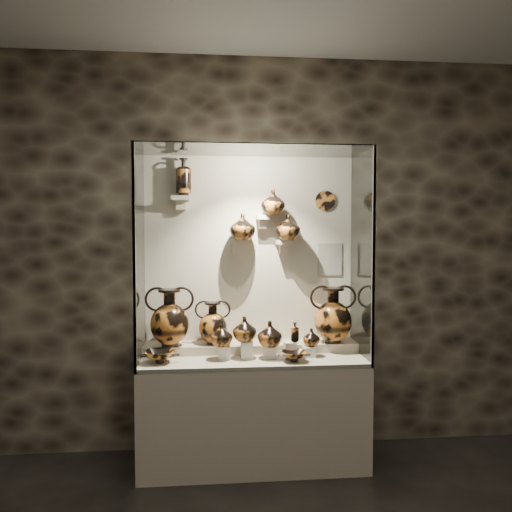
{
  "coord_description": "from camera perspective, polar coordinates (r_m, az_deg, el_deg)",
  "views": [
    {
      "loc": [
        -0.33,
        -1.57,
        1.79
      ],
      "look_at": [
        0.03,
        2.24,
        1.6
      ],
      "focal_mm": 35.0,
      "sensor_mm": 36.0,
      "label": 1
    }
  ],
  "objects": [
    {
      "name": "wall_back",
      "position": [
        4.09,
        -0.75,
        0.21
      ],
      "size": [
        5.0,
        0.02,
        3.2
      ],
      "primitive_type": "cube",
      "color": "black",
      "rests_on": "ground"
    },
    {
      "name": "plinth",
      "position": [
        4.01,
        -0.35,
        -17.39
      ],
      "size": [
        1.7,
        0.6,
        0.8
      ],
      "primitive_type": "cube",
      "color": "beige",
      "rests_on": "floor"
    },
    {
      "name": "front_tier",
      "position": [
        3.89,
        -0.36,
        -11.64
      ],
      "size": [
        1.68,
        0.58,
        0.03
      ],
      "primitive_type": "cube",
      "color": "#BAAB90",
      "rests_on": "plinth"
    },
    {
      "name": "rear_tier",
      "position": [
        4.05,
        -0.58,
        -10.55
      ],
      "size": [
        1.7,
        0.25,
        0.1
      ],
      "primitive_type": "cube",
      "color": "#BAAB90",
      "rests_on": "plinth"
    },
    {
      "name": "back_panel",
      "position": [
        4.08,
        -0.75,
        0.2
      ],
      "size": [
        1.7,
        0.03,
        1.6
      ],
      "primitive_type": "cube",
      "color": "beige",
      "rests_on": "plinth"
    },
    {
      "name": "glass_front",
      "position": [
        3.48,
        0.07,
        -0.26
      ],
      "size": [
        1.7,
        0.01,
        1.6
      ],
      "primitive_type": "cube",
      "color": "white",
      "rests_on": "plinth"
    },
    {
      "name": "glass_left",
      "position": [
        3.79,
        -13.2,
        -0.07
      ],
      "size": [
        0.01,
        0.6,
        1.6
      ],
      "primitive_type": "cube",
      "color": "white",
      "rests_on": "plinth"
    },
    {
      "name": "glass_right",
      "position": [
        3.94,
        12.01,
        0.04
      ],
      "size": [
        0.01,
        0.6,
        1.6
      ],
      "primitive_type": "cube",
      "color": "white",
      "rests_on": "plinth"
    },
    {
      "name": "glass_top",
      "position": [
        3.81,
        -0.36,
        12.01
      ],
      "size": [
        1.7,
        0.6,
        0.01
      ],
      "primitive_type": "cube",
      "color": "white",
      "rests_on": "back_panel"
    },
    {
      "name": "frame_post_left",
      "position": [
        3.5,
        -13.75,
        -0.31
      ],
      "size": [
        0.02,
        0.02,
        1.6
      ],
      "primitive_type": "cube",
      "color": "gray",
      "rests_on": "plinth"
    },
    {
      "name": "frame_post_right",
      "position": [
        3.66,
        13.27,
        -0.18
      ],
      "size": [
        0.02,
        0.02,
        1.6
      ],
      "primitive_type": "cube",
      "color": "gray",
      "rests_on": "plinth"
    },
    {
      "name": "pedestal_a",
      "position": [
        3.81,
        -3.65,
        -10.94
      ],
      "size": [
        0.09,
        0.09,
        0.1
      ],
      "primitive_type": "cube",
      "color": "silver",
      "rests_on": "front_tier"
    },
    {
      "name": "pedestal_b",
      "position": [
        3.82,
        -1.05,
        -10.68
      ],
      "size": [
        0.09,
        0.09,
        0.13
      ],
      "primitive_type": "cube",
      "color": "silver",
      "rests_on": "front_tier"
    },
    {
      "name": "pedestal_c",
      "position": [
        3.84,
        1.53,
        -10.92
      ],
      "size": [
        0.09,
        0.09,
        0.09
      ],
      "primitive_type": "cube",
      "color": "silver",
      "rests_on": "front_tier"
    },
    {
      "name": "pedestal_d",
      "position": [
        3.86,
        3.93,
        -10.63
      ],
      "size": [
        0.09,
        0.09,
        0.12
      ],
      "primitive_type": "cube",
      "color": "silver",
      "rests_on": "front_tier"
    },
    {
      "name": "pedestal_e",
      "position": [
        3.89,
        6.0,
        -10.84
      ],
      "size": [
        0.09,
        0.09,
        0.08
      ],
      "primitive_type": "cube",
      "color": "silver",
      "rests_on": "front_tier"
    },
    {
      "name": "bracket_ul",
      "position": [
        4.01,
        -8.58,
        6.56
      ],
      "size": [
        0.14,
        0.12,
        0.04
      ],
      "primitive_type": "cube",
      "color": "beige",
      "rests_on": "back_panel"
    },
    {
      "name": "bracket_ca",
      "position": [
        4.0,
        -2.09,
        1.58
      ],
      "size": [
        0.14,
        0.12,
        0.04
      ],
      "primitive_type": "cube",
      "color": "beige",
      "rests_on": "back_panel"
    },
    {
      "name": "bracket_cb",
      "position": [
        4.02,
        0.76,
        4.44
      ],
      "size": [
        0.1,
        0.12,
        0.04
      ],
      "primitive_type": "cube",
      "color": "beige",
      "rests_on": "back_panel"
    },
    {
      "name": "bracket_cc",
      "position": [
        4.04,
        3.3,
        1.59
      ],
      "size": [
        0.14,
        0.12,
        0.04
      ],
      "primitive_type": "cube",
      "color": "beige",
      "rests_on": "back_panel"
    },
    {
      "name": "amphora_left",
      "position": [
        3.93,
        -9.85,
        -6.93
      ],
      "size": [
        0.39,
        0.39,
        0.45
      ],
      "primitive_type": null,
      "rotation": [
        0.0,
        0.0,
        0.1
      ],
      "color": "#A55D1F",
      "rests_on": "rear_tier"
    },
    {
      "name": "amphora_mid",
      "position": [
        3.97,
        -4.97,
        -7.62
      ],
      "size": [
        0.32,
        0.32,
        0.33
      ],
      "primitive_type": null,
      "rotation": [
        0.0,
        0.0,
        0.24
      ],
      "color": "#BE6821",
      "rests_on": "rear_tier"
    },
    {
      "name": "amphora_right",
      "position": [
        4.04,
        8.79,
        -6.66
      ],
      "size": [
        0.41,
        0.41,
        0.45
      ],
      "primitive_type": null,
      "rotation": [
        0.0,
        0.0,
        0.18
      ],
      "color": "#A55D1F",
      "rests_on": "rear_tier"
    },
    {
      "name": "jug_a",
      "position": [
        3.77,
        -3.96,
        -8.99
      ],
      "size": [
        0.18,
        0.18,
        0.17
      ],
      "primitive_type": "imported",
      "rotation": [
        0.0,
        0.0,
        -0.13
      ],
      "color": "#A55D1F",
      "rests_on": "pedestal_a"
    },
    {
      "name": "jug_b",
      "position": [
        3.79,
        -1.32,
        -8.34
      ],
      "size": [
        0.2,
        0.2,
        0.19
      ],
      "primitive_type": "imported",
      "rotation": [
        0.0,
        0.0,
        0.14
      ],
      "color": "#BE6821",
      "rests_on": "pedestal_b"
    },
    {
      "name": "jug_c",
      "position": [
        3.79,
        1.59,
        -8.89
      ],
      "size": [
        0.19,
        0.19,
        0.19
      ],
      "primitive_type": "imported",
      "rotation": [
        0.0,
        0.0,
        0.06
      ],
      "color": "#A55D1F",
      "rests_on": "pedestal_c"
    },
    {
      "name": "jug_e",
      "position": [
        3.88,
        6.34,
        -9.22
      ],
      "size": [
        0.16,
        0.16,
        0.14
      ],
      "primitive_type": "imported",
      "rotation": [
        0.0,
        0.0,
        -0.26
      ],
      "color": "#A55D1F",
      "rests_on": "pedestal_e"
    },
    {
      "name": "lekythos_small",
      "position": [
        3.82,
        4.46,
        -8.53
      ],
      "size": [
        0.09,
        0.09,
        0.17
      ],
      "primitive_type": null,
      "rotation": [
        0.0,
        0.0,
        -0.21
      ],
      "color": "#BE6821",
      "rests_on": "pedestal_d"
    },
    {
      "name": "kylix_left",
      "position": [
        3.77,
        -10.93,
        -11.07
      ],
      "size": [
        0.35,
        0.33,
        0.11
      ],
      "primitive_type": null,
      "rotation": [
        0.0,
        0.0,
        -0.42
      ],
      "color": "#BE6821",
      "rests_on": "front_tier"
    },
    {
      "name": "kylix_right",
      "position": [
        3.75,
        4.38,
        -11.23
      ],
      "size": [
        0.25,
        0.22,
        0.09
      ],
      "primitive_type": null,
      "rotation": [
        0.0,
        0.0,
        -0.07
      ],
      "color": "#A55D1F",
      "rests_on": "front_tier"
    },
    {
      "name": "lekythos_tall",
      "position": [
        4.01,
        -8.28,
        9.2
      ],
      "size": [
        0.14,
        0.14,
        0.33
      ],
      "primitive_type": null,
      "rotation": [
        0.0,
        0.0,
        -0.04
      ],
      "color": "#A55D1F",
      "rests_on": "bracket_ul"
    },
    {
      "name": "ovoid_vase_a",
      "position": [
        3.95,
        -1.56,
        3.36
      ],
      "size": [
        0.26,
        0.26,
        0.21
      ],
      "primitive_type": "imported",
      "rotation": [
        0.0,
        0.0,
        0.36
      ],
      "color": "#BE6821",
      "rests_on": "bracket_ca"
    },
    {
      "name": "ovoid_vase_b",
      "position": [
        3.98,
        1.95,
        6.14
      ],
      "size": [
        0.24,
        0.24,
        0.2
      ],
      "primitive_type": "imported",
      "rotation": [
        0.0,
        0.0,
        0.32
      ],
      "color": "#BE6821",
      "rests_on": "bracket_cb"
    },
    {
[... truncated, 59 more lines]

